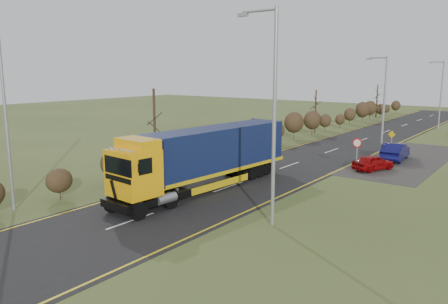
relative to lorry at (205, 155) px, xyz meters
name	(u,v)px	position (x,y,z in m)	size (l,w,h in m)	color
ground	(186,202)	(0.80, -2.66, -2.20)	(160.00, 160.00, 0.00)	#3D4A1F
road	(276,170)	(0.80, 7.34, -2.19)	(8.00, 120.00, 0.02)	black
layby	(405,159)	(7.30, 17.34, -2.19)	(6.00, 18.00, 0.02)	#2E2C29
lane_markings	(274,171)	(0.80, 7.03, -2.17)	(7.52, 116.00, 0.01)	gold
hedgerow	(196,144)	(-5.20, 5.23, -0.58)	(2.24, 102.04, 6.05)	black
lorry	(205,155)	(0.00, 0.00, 0.00)	(3.18, 14.07, 3.88)	black
car_red_hatchback	(373,163)	(6.50, 11.65, -1.62)	(1.37, 3.41, 1.16)	#880608
car_blue_sedan	(395,152)	(6.69, 16.47, -1.49)	(1.52, 4.36, 1.44)	#0B0C3F
streetlight_near	(272,108)	(6.43, -2.90, 3.39)	(2.14, 0.20, 10.10)	gray
streetlight_mid	(383,103)	(5.30, 16.89, 2.45)	(1.81, 0.18, 8.47)	gray
streetlight_far	(440,92)	(5.30, 39.18, 2.45)	(1.81, 0.18, 8.47)	gray
left_pole	(7,126)	(-5.46, -9.23, 2.29)	(0.16, 0.16, 8.99)	gray
speed_sign	(357,148)	(5.67, 10.42, -0.45)	(0.68, 0.10, 2.48)	gray
warning_board	(392,138)	(5.00, 21.13, -1.11)	(0.69, 0.11, 1.81)	gray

